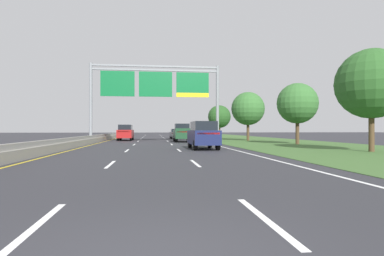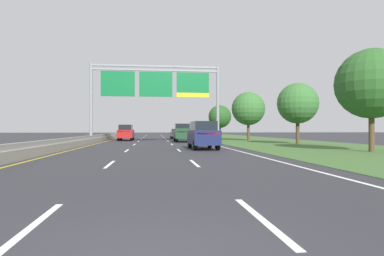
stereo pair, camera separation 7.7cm
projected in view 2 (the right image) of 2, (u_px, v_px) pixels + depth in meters
ground_plane at (153, 142)px, 38.51m from camera, size 220.00×220.00×0.00m
lane_striping at (153, 142)px, 38.06m from camera, size 11.96×106.00×0.01m
grass_verge_right at (266, 141)px, 40.16m from camera, size 14.00×110.00×0.02m
median_barrier_concrete at (97, 139)px, 37.73m from camera, size 0.60×110.00×0.85m
overhead_sign_gantry at (156, 87)px, 37.55m from camera, size 15.06×0.42×9.10m
pickup_truck_darkgreen at (183, 133)px, 39.05m from camera, size 2.06×5.42×2.20m
car_red_left_lane_suv at (126, 132)px, 43.23m from camera, size 1.94×4.72×2.11m
car_grey_right_lane_sedan at (176, 134)px, 52.19m from camera, size 1.86×4.42×1.57m
car_navy_right_lane_suv at (203, 135)px, 24.70m from camera, size 1.93×4.71×2.11m
roadside_tree_near at (371, 84)px, 21.51m from camera, size 4.66×4.66×6.89m
roadside_tree_mid at (298, 103)px, 32.41m from camera, size 4.08×4.08×6.16m
roadside_tree_far at (248, 109)px, 42.53m from camera, size 4.38×4.38×6.43m
roadside_tree_distant at (220, 117)px, 54.57m from camera, size 3.85×3.85×5.57m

